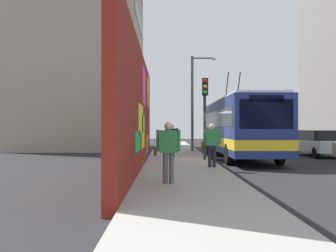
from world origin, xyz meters
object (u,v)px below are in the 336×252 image
Objects in this scene: traffic_light at (205,105)px; pedestrian_near_wall at (168,147)px; pedestrian_midblock at (172,137)px; street_lamp at (195,96)px; city_bus at (238,126)px; parked_car_white at (318,143)px; pedestrian_at_curb at (212,141)px.

pedestrian_near_wall is at bearing 165.89° from traffic_light.
street_lamp is at bearing -18.21° from pedestrian_midblock.
pedestrian_near_wall is 7.84m from traffic_light.
city_bus is 1.74× the size of street_lamp.
pedestrian_midblock reaches higher than parked_car_white.
city_bus is 6.36× the size of pedestrian_midblock.
city_bus is 6.30m from pedestrian_at_curb.
city_bus is 10.79m from pedestrian_near_wall.
city_bus reaches higher than pedestrian_near_wall.
traffic_light reaches higher than parked_car_white.
parked_car_white is 0.73× the size of street_lamp.
pedestrian_at_curb is (-5.85, 2.25, -0.65)m from city_bus.
traffic_light is 7.01m from street_lamp.
pedestrian_midblock is 9.23m from pedestrian_near_wall.
parked_car_white is 2.66× the size of pedestrian_midblock.
street_lamp reaches higher than parked_car_white.
parked_car_white is at bearing -38.67° from pedestrian_near_wall.
pedestrian_at_curb is at bearing -23.13° from pedestrian_near_wall.
pedestrian_near_wall reaches higher than parked_car_white.
pedestrian_near_wall is at bearing 178.34° from pedestrian_midblock.
street_lamp is (10.22, -0.19, 2.72)m from pedestrian_at_curb.
pedestrian_midblock is 2.93m from traffic_light.
parked_car_white is at bearing -73.68° from city_bus.
pedestrian_midblock is 1.03× the size of pedestrian_near_wall.
street_lamp is (6.94, -0.09, 1.03)m from traffic_light.
pedestrian_midblock is 0.44× the size of traffic_light.
traffic_light is at bearing -1.67° from pedestrian_at_curb.
pedestrian_near_wall is at bearing 156.87° from pedestrian_at_curb.
pedestrian_at_curb is (-7.37, 7.45, 0.34)m from parked_car_white.
city_bus is at bearing 106.32° from parked_car_white.
traffic_light is (3.28, -0.10, 1.69)m from pedestrian_at_curb.
traffic_light is (-4.09, 7.35, 2.03)m from parked_car_white.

